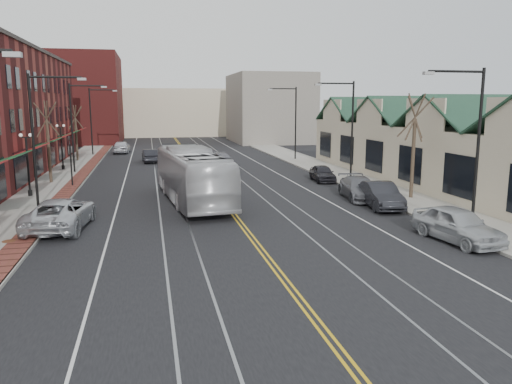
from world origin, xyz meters
name	(u,v)px	position (x,y,z in m)	size (l,w,h in m)	color
ground	(290,288)	(0.00, 0.00, 0.00)	(160.00, 160.00, 0.00)	black
sidewalk_left	(43,196)	(-12.00, 20.00, 0.07)	(4.00, 120.00, 0.15)	gray
sidewalk_right	(366,184)	(12.00, 20.00, 0.07)	(4.00, 120.00, 0.15)	gray
building_right	(437,155)	(18.00, 20.00, 2.30)	(8.00, 36.00, 4.60)	beige
backdrop_left	(76,99)	(-16.00, 70.00, 7.00)	(14.00, 18.00, 14.00)	maroon
backdrop_mid	(172,112)	(0.00, 85.00, 4.50)	(22.00, 14.00, 9.00)	beige
backdrop_right	(269,108)	(15.00, 65.00, 5.50)	(12.00, 16.00, 11.00)	slate
streetlight_l_1	(40,127)	(-11.05, 16.00, 5.03)	(3.33, 0.25, 8.00)	black
streetlight_l_2	(77,118)	(-11.05, 32.00, 5.03)	(3.33, 0.25, 8.00)	black
streetlight_l_3	(94,114)	(-11.05, 48.00, 5.03)	(3.33, 0.25, 8.00)	black
streetlight_r_0	(471,132)	(11.05, 6.00, 5.03)	(3.33, 0.25, 8.00)	black
streetlight_r_1	(347,121)	(11.05, 22.00, 5.03)	(3.33, 0.25, 8.00)	black
streetlight_r_2	(292,115)	(11.05, 38.00, 5.03)	(3.33, 0.25, 8.00)	black
lamppost_l_2	(28,166)	(-12.80, 20.00, 2.20)	(0.84, 0.28, 4.27)	black
lamppost_l_3	(62,148)	(-12.80, 34.00, 2.20)	(0.84, 0.28, 4.27)	black
tree_left_near	(48,140)	(-12.50, 26.00, 3.51)	(1.78, 1.37, 6.48)	#382B21
tree_left_far	(76,132)	(-12.50, 42.00, 3.28)	(1.66, 1.28, 6.02)	#382B21
tree_right_mid	(414,144)	(12.50, 14.00, 3.75)	(1.90, 1.46, 6.93)	#382B21
manhole_far	(9,241)	(-11.20, 8.00, 0.16)	(0.60, 0.60, 0.02)	#592D19
traffic_signal	(71,157)	(-10.60, 24.00, 2.35)	(0.18, 0.15, 3.80)	black
transit_bus	(192,176)	(-2.00, 16.13, 1.76)	(2.95, 12.62, 3.52)	silver
parked_suv	(61,214)	(-9.30, 10.51, 0.81)	(2.70, 5.86, 1.63)	silver
parked_car_a	(457,225)	(9.30, 4.06, 0.83)	(1.96, 4.88, 1.66)	#B3B7BB
parked_car_b	(381,195)	(9.25, 11.91, 0.80)	(1.68, 4.83, 1.59)	black
parked_car_c	(360,188)	(9.15, 14.88, 0.74)	(2.07, 5.10, 1.48)	slate
parked_car_d	(323,173)	(9.30, 22.68, 0.68)	(1.60, 3.98, 1.36)	#232228
distant_car_left	(150,156)	(-4.62, 39.38, 0.72)	(1.52, 4.36, 1.44)	black
distant_car_right	(222,159)	(2.75, 35.09, 0.64)	(1.80, 4.42, 1.28)	slate
distant_car_far	(122,147)	(-8.12, 50.29, 0.81)	(1.92, 4.78, 1.63)	silver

